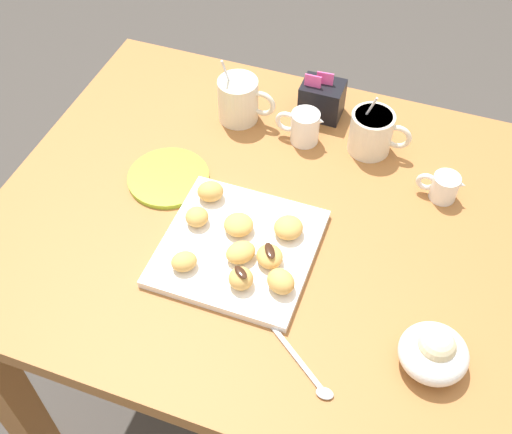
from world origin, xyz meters
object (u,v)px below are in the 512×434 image
(saucer_lime_left, at_px, (168,178))
(beignet_2, at_px, (241,279))
(cream_pitcher_white, at_px, (304,126))
(beignet_5, at_px, (288,228))
(coffee_mug_cream_right, at_px, (372,131))
(beignet_1, at_px, (210,191))
(chocolate_sauce_pitcher, at_px, (444,186))
(beignet_6, at_px, (239,225))
(sugar_caddy, at_px, (322,99))
(beignet_0, at_px, (242,253))
(beignet_8, at_px, (281,281))
(ice_cream_bowl, at_px, (434,352))
(dining_table, at_px, (264,254))
(coffee_mug_cream_left, at_px, (239,99))
(beignet_7, at_px, (184,261))
(pastry_plate_square, at_px, (238,248))
(beignet_3, at_px, (197,217))
(beignet_4, at_px, (270,256))

(saucer_lime_left, height_order, beignet_2, beignet_2)
(cream_pitcher_white, relative_size, beignet_5, 1.92)
(coffee_mug_cream_right, distance_m, beignet_1, 0.36)
(chocolate_sauce_pitcher, bearing_deg, beignet_6, -146.27)
(sugar_caddy, height_order, beignet_0, sugar_caddy)
(sugar_caddy, relative_size, beignet_8, 2.04)
(beignet_8, bearing_deg, ice_cream_bowl, -9.77)
(dining_table, bearing_deg, beignet_0, -88.92)
(coffee_mug_cream_left, relative_size, beignet_2, 3.45)
(beignet_1, xyz_separation_m, beignet_5, (0.17, -0.03, -0.00))
(cream_pitcher_white, relative_size, beignet_2, 2.38)
(beignet_6, distance_m, beignet_7, 0.13)
(cream_pitcher_white, xyz_separation_m, ice_cream_bowl, (0.35, -0.43, -0.00))
(dining_table, xyz_separation_m, beignet_8, (0.09, -0.16, 0.16))
(dining_table, relative_size, beignet_7, 22.30)
(saucer_lime_left, bearing_deg, beignet_8, -31.46)
(dining_table, relative_size, coffee_mug_cream_right, 7.37)
(beignet_8, bearing_deg, coffee_mug_cream_left, 119.50)
(pastry_plate_square, xyz_separation_m, chocolate_sauce_pitcher, (0.33, 0.26, 0.02))
(dining_table, height_order, beignet_8, beignet_8)
(beignet_3, bearing_deg, beignet_5, 10.96)
(coffee_mug_cream_right, distance_m, beignet_8, 0.41)
(coffee_mug_cream_right, xyz_separation_m, beignet_4, (-0.10, -0.36, -0.02))
(coffee_mug_cream_left, distance_m, beignet_4, 0.41)
(chocolate_sauce_pitcher, relative_size, beignet_7, 1.99)
(coffee_mug_cream_left, xyz_separation_m, beignet_1, (0.04, -0.25, -0.02))
(dining_table, distance_m, coffee_mug_cream_right, 0.34)
(coffee_mug_cream_left, relative_size, beignet_8, 2.93)
(beignet_5, bearing_deg, beignet_1, 168.76)
(coffee_mug_cream_right, height_order, saucer_lime_left, coffee_mug_cream_right)
(beignet_4, relative_size, beignet_5, 0.95)
(beignet_3, bearing_deg, beignet_8, -24.10)
(beignet_2, relative_size, beignet_8, 0.85)
(beignet_2, bearing_deg, chocolate_sauce_pitcher, 49.23)
(sugar_caddy, height_order, beignet_7, sugar_caddy)
(beignet_3, bearing_deg, beignet_0, -24.75)
(beignet_3, height_order, beignet_7, beignet_3)
(beignet_6, relative_size, beignet_7, 1.19)
(pastry_plate_square, relative_size, beignet_5, 5.00)
(dining_table, height_order, sugar_caddy, sugar_caddy)
(pastry_plate_square, bearing_deg, beignet_2, -65.89)
(beignet_1, distance_m, beignet_6, 0.10)
(pastry_plate_square, xyz_separation_m, beignet_7, (-0.07, -0.08, 0.02))
(sugar_caddy, xyz_separation_m, beignet_5, (0.04, -0.36, -0.01))
(beignet_5, bearing_deg, cream_pitcher_white, 101.17)
(beignet_2, xyz_separation_m, beignet_4, (0.03, 0.06, -0.00))
(chocolate_sauce_pitcher, xyz_separation_m, beignet_1, (-0.42, -0.17, 0.00))
(beignet_5, bearing_deg, beignet_3, -169.04)
(ice_cream_bowl, bearing_deg, beignet_0, 166.83)
(beignet_8, bearing_deg, beignet_1, 141.72)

